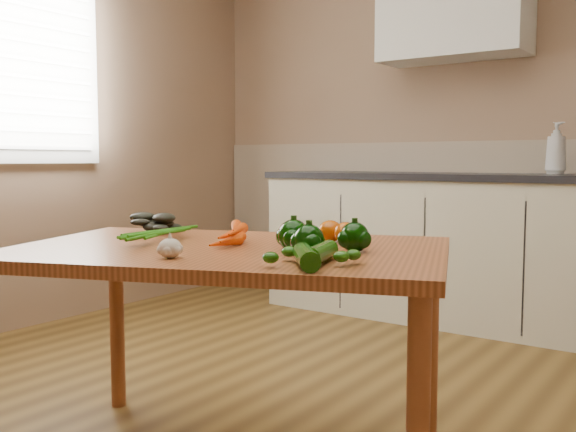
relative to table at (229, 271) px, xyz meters
The scene contains 16 objects.
room 0.66m from the table, 113.70° to the left, with size 4.04×5.04×2.64m.
counter_run 2.25m from the table, 87.05° to the left, with size 2.84×0.64×1.14m.
window_blinds 2.34m from the table, 162.57° to the left, with size 0.08×0.98×1.18m, color silver, non-canonical shape.
table is the anchor object (origin of this frame).
soap_bottle_a 2.37m from the table, 79.01° to the left, with size 0.11×0.11×0.29m, color silver.
carrot_bunch 0.14m from the table, behind, with size 0.25×0.19×0.07m, color #ED4905, non-canonical shape.
leafy_greens 0.51m from the table, 166.29° to the left, with size 0.19×0.17×0.09m, color black, non-canonical shape.
garlic_bulb 0.30m from the table, 84.85° to the right, with size 0.06×0.06×0.06m, color beige.
pepper_a 0.26m from the table, ahead, with size 0.09×0.09×0.09m, color black.
pepper_b 0.42m from the table, 18.15° to the left, with size 0.09×0.09×0.09m, color black.
pepper_c 0.33m from the table, ahead, with size 0.09×0.09×0.09m, color black.
tomato_a 0.23m from the table, 54.72° to the left, with size 0.08×0.08×0.07m, color #8B1402.
tomato_b 0.36m from the table, 52.46° to the left, with size 0.08×0.08×0.07m, color #B94A04.
tomato_c 0.39m from the table, 43.97° to the left, with size 0.08×0.08×0.07m, color #B94A04.
zucchini_a 0.43m from the table, 14.36° to the right, with size 0.05×0.05×0.18m, color #134507.
zucchini_b 0.47m from the table, 24.23° to the right, with size 0.05×0.05×0.18m, color #134507.
Camera 1 is at (1.39, -1.56, 0.98)m, focal length 40.00 mm.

